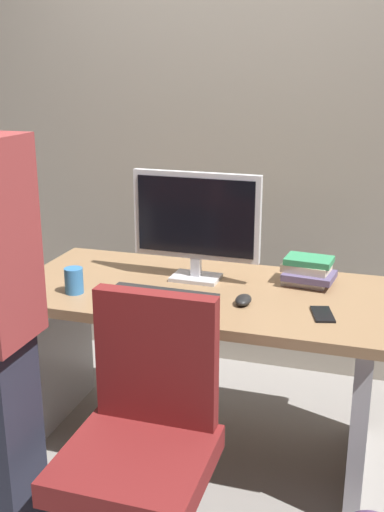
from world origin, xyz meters
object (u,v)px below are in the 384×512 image
(desk, at_px, (196,339))
(mouse, at_px, (243,300))
(office_chair, at_px, (143,462))
(book_stack, at_px, (308,271))
(keyboard, at_px, (162,295))
(cell_phone, at_px, (323,314))
(cup_near_keyboard, at_px, (74,281))
(monitor, at_px, (196,220))

(desk, distance_m, mouse, 0.35)
(office_chair, relative_size, book_stack, 4.17)
(office_chair, height_order, mouse, office_chair)
(keyboard, xyz_separation_m, cell_phone, (0.61, 0.01, -0.01))
(office_chair, relative_size, cell_phone, 6.53)
(desk, bearing_deg, book_stack, 22.95)
(mouse, height_order, cup_near_keyboard, cup_near_keyboard)
(keyboard, height_order, book_stack, book_stack)
(desk, bearing_deg, cup_near_keyboard, -155.92)
(office_chair, distance_m, mouse, 0.72)
(desk, xyz_separation_m, cell_phone, (0.52, -0.14, 0.23))
(keyboard, bearing_deg, monitor, 77.64)
(office_chair, distance_m, keyboard, 0.69)
(cup_near_keyboard, bearing_deg, cell_phone, 3.39)
(cup_near_keyboard, relative_size, book_stack, 0.46)
(office_chair, xyz_separation_m, keyboard, (-0.14, 0.59, 0.32))
(book_stack, distance_m, cell_phone, 0.34)
(desk, relative_size, keyboard, 3.46)
(monitor, xyz_separation_m, cell_phone, (0.55, -0.24, -0.25))
(book_stack, bearing_deg, keyboard, -147.64)
(desk, height_order, cell_phone, cell_phone)
(office_chair, distance_m, book_stack, 1.06)
(monitor, bearing_deg, book_stack, 10.21)
(book_stack, bearing_deg, mouse, -124.08)
(desk, relative_size, cup_near_keyboard, 14.47)
(desk, height_order, cup_near_keyboard, cup_near_keyboard)
(desk, relative_size, mouse, 14.88)
(mouse, bearing_deg, keyboard, -174.80)
(monitor, relative_size, cell_phone, 3.75)
(desk, xyz_separation_m, cup_near_keyboard, (-0.44, -0.20, 0.28))
(desk, relative_size, cell_phone, 10.33)
(office_chair, relative_size, monitor, 1.74)
(keyboard, distance_m, mouse, 0.32)
(office_chair, xyz_separation_m, cup_near_keyboard, (-0.50, 0.54, 0.36))
(office_chair, relative_size, cup_near_keyboard, 9.15)
(keyboard, height_order, mouse, mouse)
(book_stack, bearing_deg, desk, -157.05)
(book_stack, bearing_deg, cell_phone, -73.42)
(desk, xyz_separation_m, keyboard, (-0.09, -0.15, 0.24))
(cup_near_keyboard, xyz_separation_m, book_stack, (0.87, 0.38, 0.00))
(desk, xyz_separation_m, mouse, (0.22, -0.12, 0.24))
(monitor, bearing_deg, office_chair, -84.39)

